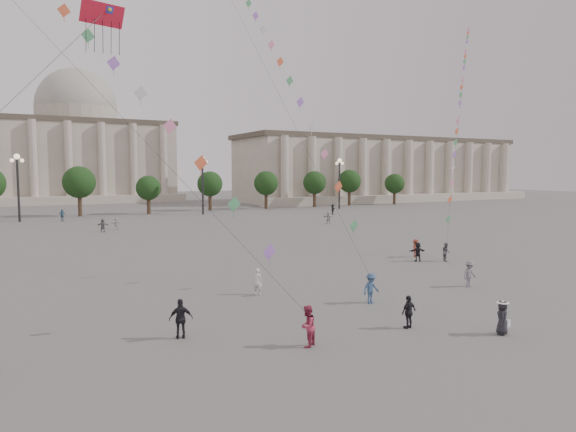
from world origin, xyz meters
name	(u,v)px	position (x,y,z in m)	size (l,w,h in m)	color
ground	(364,328)	(0.00, 0.00, 0.00)	(360.00, 360.00, 0.00)	#565451
hall_east	(382,170)	(75.00, 93.89, 8.43)	(84.00, 26.22, 17.20)	#A59D8A
hall_central	(78,148)	(0.00, 129.22, 14.23)	(48.30, 34.30, 35.50)	#A59D8A
tree_row	(110,185)	(0.00, 78.00, 5.39)	(137.12, 5.12, 8.00)	#37271B
lamp_post_mid_west	(18,175)	(-15.00, 70.00, 7.35)	(2.00, 0.90, 10.65)	#262628
lamp_post_mid_east	(203,174)	(15.00, 70.00, 7.35)	(2.00, 0.90, 10.65)	#262628
lamp_post_far_east	(339,174)	(45.00, 70.00, 7.35)	(2.00, 0.90, 10.65)	#262628
person_crowd_0	(62,215)	(-9.01, 68.00, 0.96)	(1.12, 0.47, 1.92)	#355977
person_crowd_3	(418,252)	(15.75, 13.56, 0.84)	(1.55, 0.49, 1.67)	black
person_crowd_4	(116,223)	(-3.39, 52.04, 0.81)	(1.50, 0.48, 1.62)	silver
person_crowd_6	(470,274)	(11.92, 4.19, 0.90)	(1.17, 0.67, 1.81)	slate
person_crowd_7	(329,218)	(26.30, 44.78, 0.95)	(1.77, 0.56, 1.91)	#BCBCB7
person_crowd_8	(416,248)	(17.13, 15.40, 0.83)	(1.07, 0.62, 1.66)	brown
person_crowd_9	(333,209)	(36.25, 58.99, 0.94)	(1.74, 0.55, 1.87)	black
person_crowd_12	(103,225)	(-5.46, 49.63, 0.87)	(1.62, 0.51, 1.74)	slate
person_crowd_13	(258,281)	(-1.80, 9.03, 0.85)	(0.62, 0.41, 1.71)	silver
tourist_1	(181,319)	(-8.63, 2.78, 0.95)	(1.11, 0.46, 1.90)	black
tourist_4	(409,312)	(1.96, -1.05, 0.84)	(0.98, 0.41, 1.68)	black
kite_flyer_0	(307,326)	(-3.93, -1.03, 0.95)	(0.92, 0.72, 1.90)	#9F2B46
kite_flyer_1	(371,288)	(3.29, 3.82, 0.91)	(1.18, 0.68, 1.82)	#324F72
kite_flyer_2	(446,252)	(18.00, 12.44, 0.82)	(0.80, 0.62, 1.65)	#5D5D62
hat_person	(502,317)	(5.30, -3.94, 0.88)	(0.96, 0.94, 1.69)	black
dragon_kite	(100,30)	(-11.25, 7.02, 14.89)	(6.89, 7.66, 23.11)	red
kite_train_east	(462,88)	(36.45, 28.75, 18.75)	(34.79, 30.34, 56.64)	#3F3F3F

